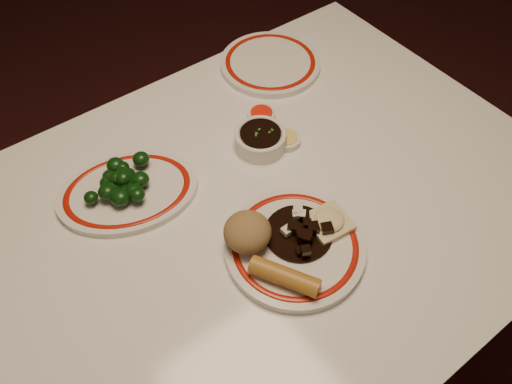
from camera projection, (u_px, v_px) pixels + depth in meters
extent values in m
plane|color=black|center=(261.00, 342.00, 1.59)|extent=(7.00, 7.00, 0.00)
cube|color=white|center=(264.00, 207.00, 1.01)|extent=(1.20, 0.90, 0.04)
cylinder|color=black|center=(8.00, 294.00, 1.30)|extent=(0.06, 0.06, 0.71)
cylinder|color=black|center=(320.00, 121.00, 1.70)|extent=(0.06, 0.06, 0.71)
cylinder|color=silver|center=(295.00, 247.00, 0.92)|extent=(0.33, 0.33, 0.02)
torus|color=#9F1508|center=(295.00, 244.00, 0.91)|extent=(0.28, 0.28, 0.00)
ellipsoid|color=olive|center=(247.00, 232.00, 0.89)|extent=(0.09, 0.09, 0.06)
cylinder|color=#AF782B|center=(284.00, 276.00, 0.85)|extent=(0.09, 0.12, 0.03)
cube|color=beige|center=(329.00, 222.00, 0.94)|extent=(0.08, 0.08, 0.01)
ellipsoid|color=beige|center=(329.00, 220.00, 0.93)|extent=(0.06, 0.06, 0.02)
cylinder|color=black|center=(298.00, 233.00, 0.93)|extent=(0.13, 0.13, 0.00)
cube|color=black|center=(300.00, 252.00, 0.89)|extent=(0.02, 0.02, 0.02)
cube|color=black|center=(327.00, 230.00, 0.92)|extent=(0.03, 0.03, 0.02)
cube|color=black|center=(306.00, 236.00, 0.91)|extent=(0.03, 0.03, 0.02)
cube|color=black|center=(299.00, 231.00, 0.92)|extent=(0.02, 0.02, 0.02)
cube|color=black|center=(304.00, 216.00, 0.94)|extent=(0.03, 0.03, 0.02)
cube|color=black|center=(306.00, 251.00, 0.88)|extent=(0.02, 0.02, 0.02)
cube|color=black|center=(307.00, 224.00, 0.92)|extent=(0.02, 0.02, 0.02)
cube|color=black|center=(297.00, 228.00, 0.92)|extent=(0.02, 0.02, 0.02)
cube|color=black|center=(293.00, 228.00, 0.92)|extent=(0.03, 0.03, 0.02)
cube|color=black|center=(313.00, 229.00, 0.91)|extent=(0.03, 0.03, 0.02)
cube|color=black|center=(306.00, 238.00, 0.90)|extent=(0.03, 0.03, 0.02)
cube|color=black|center=(301.00, 235.00, 0.91)|extent=(0.02, 0.02, 0.02)
cube|color=beige|center=(297.00, 215.00, 0.94)|extent=(0.02, 0.02, 0.01)
cube|color=beige|center=(298.00, 210.00, 0.94)|extent=(0.02, 0.02, 0.01)
cube|color=beige|center=(287.00, 231.00, 0.92)|extent=(0.02, 0.02, 0.01)
cube|color=beige|center=(301.00, 214.00, 0.93)|extent=(0.02, 0.02, 0.01)
torus|color=#9F1508|center=(127.00, 190.00, 0.99)|extent=(0.31, 0.31, 0.00)
cylinder|color=#23471C|center=(142.00, 164.00, 1.03)|extent=(0.01, 0.01, 0.01)
ellipsoid|color=black|center=(141.00, 159.00, 1.02)|extent=(0.03, 0.03, 0.03)
cylinder|color=#23471C|center=(112.00, 194.00, 0.98)|extent=(0.01, 0.01, 0.01)
ellipsoid|color=black|center=(110.00, 189.00, 0.97)|extent=(0.04, 0.04, 0.03)
cylinder|color=#23471C|center=(127.00, 186.00, 0.99)|extent=(0.01, 0.01, 0.01)
ellipsoid|color=black|center=(125.00, 180.00, 0.98)|extent=(0.04, 0.04, 0.03)
cylinder|color=#23471C|center=(142.00, 185.00, 1.00)|extent=(0.01, 0.01, 0.01)
ellipsoid|color=black|center=(140.00, 179.00, 0.98)|extent=(0.04, 0.04, 0.03)
cylinder|color=#23471C|center=(117.00, 200.00, 0.97)|extent=(0.01, 0.01, 0.01)
ellipsoid|color=black|center=(116.00, 196.00, 0.96)|extent=(0.03, 0.03, 0.03)
cylinder|color=#23471C|center=(127.00, 188.00, 0.99)|extent=(0.01, 0.01, 0.01)
ellipsoid|color=black|center=(125.00, 182.00, 0.98)|extent=(0.04, 0.04, 0.03)
cylinder|color=#23471C|center=(126.00, 197.00, 0.98)|extent=(0.01, 0.01, 0.01)
ellipsoid|color=black|center=(125.00, 193.00, 0.97)|extent=(0.03, 0.03, 0.02)
cylinder|color=#23471C|center=(109.00, 197.00, 0.97)|extent=(0.01, 0.01, 0.01)
ellipsoid|color=black|center=(107.00, 192.00, 0.96)|extent=(0.04, 0.04, 0.03)
cylinder|color=#23471C|center=(129.00, 187.00, 0.99)|extent=(0.01, 0.01, 0.01)
ellipsoid|color=black|center=(127.00, 183.00, 0.98)|extent=(0.03, 0.03, 0.03)
cylinder|color=#23471C|center=(124.00, 173.00, 1.01)|extent=(0.01, 0.01, 0.01)
ellipsoid|color=black|center=(122.00, 168.00, 1.00)|extent=(0.03, 0.03, 0.02)
cylinder|color=#23471C|center=(126.00, 189.00, 0.99)|extent=(0.01, 0.01, 0.01)
ellipsoid|color=black|center=(125.00, 184.00, 0.98)|extent=(0.04, 0.04, 0.03)
cylinder|color=#23471C|center=(115.00, 188.00, 0.99)|extent=(0.01, 0.01, 0.02)
ellipsoid|color=black|center=(113.00, 183.00, 0.97)|extent=(0.03, 0.03, 0.02)
cylinder|color=#23471C|center=(93.00, 202.00, 0.97)|extent=(0.01, 0.01, 0.01)
ellipsoid|color=black|center=(91.00, 197.00, 0.96)|extent=(0.03, 0.03, 0.02)
cylinder|color=#23471C|center=(122.00, 202.00, 0.97)|extent=(0.01, 0.01, 0.01)
ellipsoid|color=black|center=(120.00, 197.00, 0.96)|extent=(0.04, 0.04, 0.03)
cylinder|color=#23471C|center=(120.00, 184.00, 1.00)|extent=(0.01, 0.01, 0.01)
ellipsoid|color=black|center=(118.00, 179.00, 0.98)|extent=(0.03, 0.03, 0.02)
cylinder|color=#23471C|center=(123.00, 191.00, 0.99)|extent=(0.01, 0.01, 0.01)
ellipsoid|color=black|center=(121.00, 187.00, 0.98)|extent=(0.03, 0.03, 0.02)
cylinder|color=#23471C|center=(110.00, 188.00, 0.99)|extent=(0.01, 0.01, 0.01)
ellipsoid|color=black|center=(108.00, 183.00, 0.98)|extent=(0.03, 0.03, 0.03)
cylinder|color=#23471C|center=(112.00, 181.00, 1.00)|extent=(0.01, 0.01, 0.01)
ellipsoid|color=black|center=(110.00, 177.00, 0.99)|extent=(0.03, 0.03, 0.03)
cylinder|color=#23471C|center=(118.00, 171.00, 1.01)|extent=(0.01, 0.01, 0.02)
ellipsoid|color=black|center=(115.00, 165.00, 1.00)|extent=(0.04, 0.04, 0.03)
cylinder|color=#23471C|center=(130.00, 179.00, 1.00)|extent=(0.01, 0.01, 0.01)
ellipsoid|color=black|center=(128.00, 174.00, 0.99)|extent=(0.03, 0.03, 0.02)
cylinder|color=#23471C|center=(139.00, 200.00, 0.97)|extent=(0.01, 0.01, 0.02)
ellipsoid|color=black|center=(137.00, 194.00, 0.96)|extent=(0.03, 0.03, 0.02)
cylinder|color=#23471C|center=(136.00, 196.00, 0.98)|extent=(0.01, 0.01, 0.01)
ellipsoid|color=black|center=(134.00, 191.00, 0.96)|extent=(0.04, 0.04, 0.03)
ellipsoid|color=black|center=(122.00, 173.00, 0.98)|extent=(0.03, 0.03, 0.02)
ellipsoid|color=black|center=(122.00, 175.00, 0.98)|extent=(0.03, 0.03, 0.02)
ellipsoid|color=black|center=(123.00, 178.00, 0.97)|extent=(0.03, 0.03, 0.03)
ellipsoid|color=black|center=(114.00, 177.00, 0.97)|extent=(0.03, 0.03, 0.02)
ellipsoid|color=black|center=(123.00, 176.00, 0.98)|extent=(0.03, 0.03, 0.02)
ellipsoid|color=black|center=(117.00, 177.00, 0.97)|extent=(0.03, 0.03, 0.02)
cylinder|color=silver|center=(260.00, 140.00, 1.07)|extent=(0.11, 0.11, 0.04)
cylinder|color=black|center=(260.00, 133.00, 1.06)|extent=(0.09, 0.09, 0.00)
cylinder|color=silver|center=(261.00, 115.00, 1.14)|extent=(0.06, 0.06, 0.02)
cylinder|color=red|center=(262.00, 112.00, 1.13)|extent=(0.05, 0.05, 0.00)
cylinder|color=silver|center=(286.00, 140.00, 1.09)|extent=(0.06, 0.06, 0.02)
cylinder|color=#D8BF59|center=(286.00, 137.00, 1.08)|extent=(0.05, 0.05, 0.00)
cylinder|color=silver|center=(270.00, 64.00, 1.25)|extent=(0.32, 0.32, 0.02)
torus|color=#9F1508|center=(270.00, 61.00, 1.24)|extent=(0.28, 0.28, 0.00)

